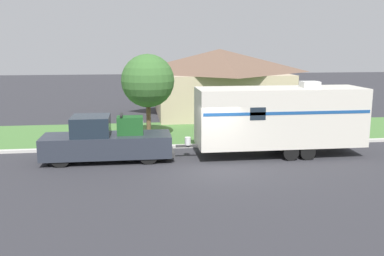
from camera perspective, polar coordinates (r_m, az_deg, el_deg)
The scene contains 8 objects.
ground_plane at distance 18.26m, azimuth 2.79°, elevation -5.27°, with size 120.00×120.00×0.00m, color #2D2D33.
curb_strip at distance 21.82m, azimuth 1.03°, elevation -2.36°, with size 80.00×0.30×0.14m.
lawn_strip at distance 25.36m, azimuth -0.19°, elevation -0.59°, with size 80.00×7.00×0.03m.
house_across_street at distance 31.83m, azimuth 3.67°, elevation 6.28°, with size 9.90×8.43×4.83m.
pickup_truck at distance 19.44m, azimuth -11.43°, elevation -1.74°, with size 5.78×1.90×2.11m.
travel_trailer at distance 20.32m, azimuth 11.63°, elevation 1.51°, with size 8.74×2.34×3.46m.
mailbox at distance 22.41m, azimuth -7.13°, elevation 0.27°, with size 0.48×0.20×1.26m.
tree_in_yard at distance 23.12m, azimuth -5.91°, elevation 6.26°, with size 2.85×2.85×4.66m.
Camera 1 is at (-3.17, -17.24, 5.12)m, focal length 40.00 mm.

